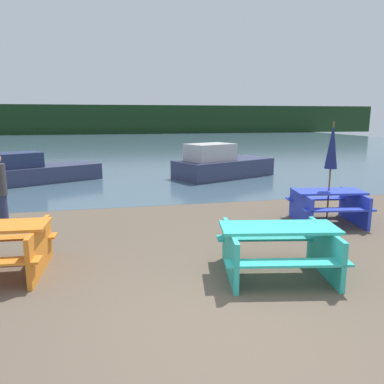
# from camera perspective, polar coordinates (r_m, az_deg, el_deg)

# --- Properties ---
(ground_plane) EXTENTS (60.00, 60.00, 0.00)m
(ground_plane) POSITION_cam_1_polar(r_m,az_deg,el_deg) (4.64, 5.85, -19.66)
(ground_plane) COLOR brown
(water) EXTENTS (60.00, 50.00, 0.00)m
(water) POSITION_cam_1_polar(r_m,az_deg,el_deg) (35.00, -10.24, 7.32)
(water) COLOR #425B6B
(water) RESTS_ON ground_plane
(far_treeline) EXTENTS (80.00, 1.60, 4.00)m
(far_treeline) POSITION_cam_1_polar(r_m,az_deg,el_deg) (54.91, -11.14, 10.80)
(far_treeline) COLOR #193319
(far_treeline) RESTS_ON water
(picnic_table_teal) EXTENTS (1.96, 1.67, 0.77)m
(picnic_table_teal) POSITION_cam_1_polar(r_m,az_deg,el_deg) (5.89, 12.97, -7.99)
(picnic_table_teal) COLOR #33B7A8
(picnic_table_teal) RESTS_ON ground_plane
(picnic_table_blue) EXTENTS (1.72, 1.60, 0.76)m
(picnic_table_blue) POSITION_cam_1_polar(r_m,az_deg,el_deg) (9.03, 19.99, -1.68)
(picnic_table_blue) COLOR blue
(picnic_table_blue) RESTS_ON ground_plane
(umbrella_navy) EXTENTS (0.27, 0.27, 2.29)m
(umbrella_navy) POSITION_cam_1_polar(r_m,az_deg,el_deg) (8.84, 20.57, 6.55)
(umbrella_navy) COLOR brown
(umbrella_navy) RESTS_ON ground_plane
(boat) EXTENTS (4.36, 3.21, 1.36)m
(boat) POSITION_cam_1_polar(r_m,az_deg,el_deg) (15.04, 4.42, 4.18)
(boat) COLOR #333856
(boat) RESTS_ON water
(boat_second) EXTENTS (4.78, 3.41, 1.13)m
(boat_second) POSITION_cam_1_polar(r_m,az_deg,el_deg) (14.96, -23.38, 2.92)
(boat_second) COLOR #333856
(boat_second) RESTS_ON water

